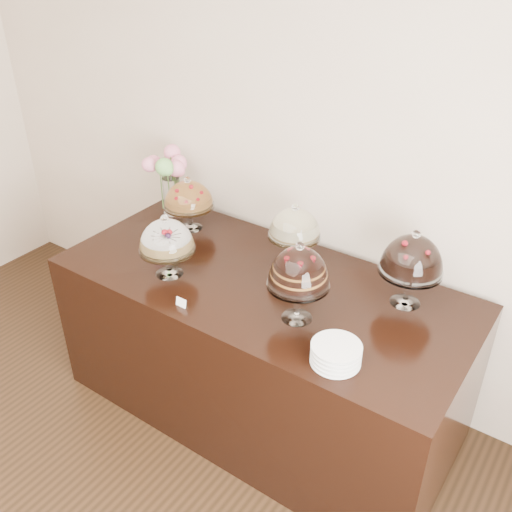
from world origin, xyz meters
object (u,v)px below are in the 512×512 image
Objects in this scene: flower_vase at (169,174)px; cake_stand_cheesecake at (295,226)px; cake_stand_dark_choco at (412,258)px; cake_stand_fruit_tart at (188,197)px; plate_stack at (336,354)px; cake_stand_choco_layer at (299,270)px; display_counter at (261,348)px; cake_stand_sugar_sponge at (166,238)px.

cake_stand_cheesecake is at bearing -4.90° from flower_vase.
cake_stand_dark_choco is 1.21× the size of cake_stand_fruit_tart.
plate_stack is (-0.08, -0.59, -0.21)m from cake_stand_dark_choco.
cake_stand_cheesecake is 0.87× the size of flower_vase.
cake_stand_choco_layer is 0.41m from plate_stack.
cake_stand_choco_layer reaches higher than cake_stand_dark_choco.
cake_stand_choco_layer is at bearing -21.78° from cake_stand_fruit_tart.
cake_stand_dark_choco is 0.63m from plate_stack.
display_counter is at bearing 152.86° from cake_stand_choco_layer.
cake_stand_sugar_sponge is 1.66× the size of plate_stack.
cake_stand_choco_layer is at bearing 4.20° from cake_stand_sugar_sponge.
cake_stand_cheesecake is (0.04, 0.24, 0.68)m from display_counter.
cake_stand_cheesecake is 1.73× the size of plate_stack.
flower_vase is at bearing 156.58° from plate_stack.
cake_stand_dark_choco is (0.38, 0.41, -0.01)m from cake_stand_choco_layer.
cake_stand_cheesecake is 0.97m from flower_vase.
plate_stack is (0.61, -0.34, 0.50)m from display_counter.
cake_stand_sugar_sponge is 0.83× the size of flower_vase.
cake_stand_choco_layer is 0.99× the size of flower_vase.
flower_vase reaches higher than plate_stack.
cake_stand_dark_choco is at bearing 82.64° from plate_stack.
cake_stand_fruit_tart is (-0.69, 0.24, 0.66)m from display_counter.
flower_vase reaches higher than cake_stand_fruit_tart.
cake_stand_sugar_sponge reaches higher than cake_stand_fruit_tart.
flower_vase is (-0.23, 0.09, 0.06)m from cake_stand_fruit_tart.
plate_stack is at bearing -6.56° from cake_stand_sugar_sponge.
cake_stand_dark_choco is at bearing 22.35° from cake_stand_sugar_sponge.
flower_vase is at bearing 160.48° from display_counter.
flower_vase is at bearing 177.36° from cake_stand_dark_choco.
display_counter is 0.98m from cake_stand_fruit_tart.
display_counter is at bearing -19.20° from cake_stand_fruit_tart.
display_counter is 6.56× the size of cake_stand_fruit_tart.
cake_stand_choco_layer is (0.76, 0.06, 0.05)m from cake_stand_sugar_sponge.
cake_stand_choco_layer is 0.56m from cake_stand_dark_choco.
cake_stand_choco_layer is 1.14× the size of cake_stand_cheesecake.
cake_stand_fruit_tart is 0.25m from flower_vase.
cake_stand_cheesecake is at bearing 79.54° from display_counter.
cake_stand_fruit_tart is at bearing 156.07° from plate_stack.
flower_vase is at bearing 175.10° from cake_stand_cheesecake.
plate_stack is at bearing -30.60° from cake_stand_choco_layer.
display_counter is 6.28× the size of cake_stand_sugar_sponge.
cake_stand_sugar_sponge is at bearing -175.80° from cake_stand_choco_layer.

